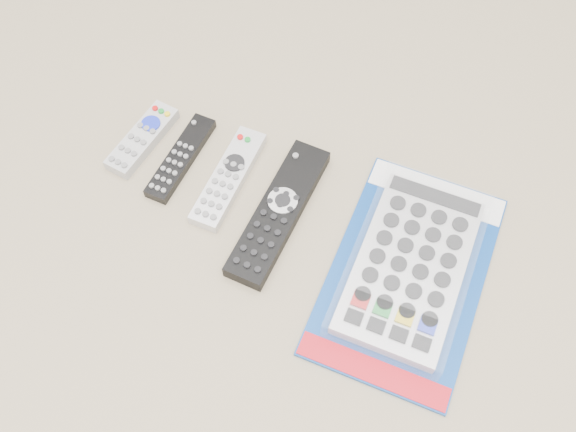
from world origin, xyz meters
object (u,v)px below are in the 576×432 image
(remote_large_black, at_px, (279,212))
(remote_silver_dvd, at_px, (228,178))
(remote_slim_black, at_px, (181,158))
(remote_small_grey, at_px, (142,139))
(jumbo_remote_packaged, at_px, (410,265))

(remote_large_black, bearing_deg, remote_silver_dvd, 166.14)
(remote_silver_dvd, height_order, remote_large_black, remote_large_black)
(remote_slim_black, xyz_separation_m, remote_large_black, (0.17, -0.04, 0.00))
(remote_small_grey, relative_size, remote_slim_black, 0.89)
(remote_small_grey, xyz_separation_m, remote_large_black, (0.24, -0.05, 0.00))
(remote_slim_black, relative_size, remote_silver_dvd, 0.90)
(remote_slim_black, height_order, jumbo_remote_packaged, jumbo_remote_packaged)
(remote_small_grey, distance_m, remote_slim_black, 0.07)
(remote_slim_black, height_order, remote_large_black, remote_large_black)
(remote_slim_black, distance_m, jumbo_remote_packaged, 0.37)
(remote_silver_dvd, bearing_deg, remote_slim_black, 176.79)
(remote_large_black, xyz_separation_m, jumbo_remote_packaged, (0.19, -0.02, 0.01))
(remote_silver_dvd, bearing_deg, remote_small_grey, 175.26)
(jumbo_remote_packaged, bearing_deg, remote_slim_black, 173.28)
(remote_slim_black, height_order, remote_silver_dvd, remote_silver_dvd)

